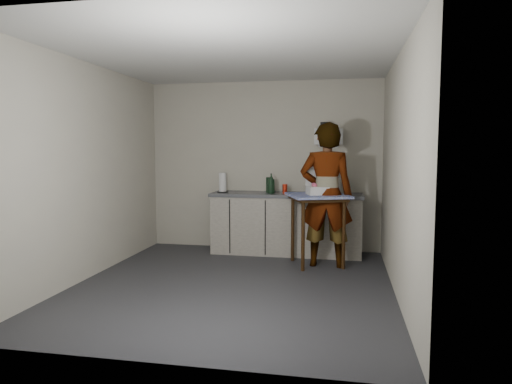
% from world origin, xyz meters
% --- Properties ---
extents(ground, '(4.00, 4.00, 0.00)m').
position_xyz_m(ground, '(0.00, 0.00, 0.00)').
color(ground, '#26262B').
rests_on(ground, ground).
extents(wall_back, '(3.60, 0.02, 2.60)m').
position_xyz_m(wall_back, '(0.00, 1.99, 1.30)').
color(wall_back, beige).
rests_on(wall_back, ground).
extents(wall_right, '(0.02, 4.00, 2.60)m').
position_xyz_m(wall_right, '(1.79, 0.00, 1.30)').
color(wall_right, beige).
rests_on(wall_right, ground).
extents(wall_left, '(0.02, 4.00, 2.60)m').
position_xyz_m(wall_left, '(-1.79, 0.00, 1.30)').
color(wall_left, beige).
rests_on(wall_left, ground).
extents(ceiling, '(3.60, 4.00, 0.01)m').
position_xyz_m(ceiling, '(0.00, 0.00, 2.60)').
color(ceiling, white).
rests_on(ceiling, wall_back).
extents(kitchen_counter, '(2.24, 0.62, 0.91)m').
position_xyz_m(kitchen_counter, '(0.40, 1.70, 0.43)').
color(kitchen_counter, black).
rests_on(kitchen_counter, ground).
extents(wall_shelf, '(0.42, 0.18, 0.37)m').
position_xyz_m(wall_shelf, '(1.00, 1.92, 1.75)').
color(wall_shelf, white).
rests_on(wall_shelf, ground).
extents(side_table, '(0.95, 0.95, 0.96)m').
position_xyz_m(side_table, '(0.89, 1.10, 0.84)').
color(side_table, '#351D0C').
rests_on(side_table, ground).
extents(standing_man, '(0.70, 0.46, 1.91)m').
position_xyz_m(standing_man, '(1.01, 1.06, 0.96)').
color(standing_man, '#B2A593').
rests_on(standing_man, ground).
extents(soap_bottle, '(0.14, 0.14, 0.30)m').
position_xyz_m(soap_bottle, '(0.18, 1.62, 1.06)').
color(soap_bottle, black).
rests_on(soap_bottle, kitchen_counter).
extents(soda_can, '(0.07, 0.07, 0.14)m').
position_xyz_m(soda_can, '(0.38, 1.67, 0.98)').
color(soda_can, red).
rests_on(soda_can, kitchen_counter).
extents(dark_bottle, '(0.07, 0.07, 0.23)m').
position_xyz_m(dark_bottle, '(0.12, 1.71, 1.03)').
color(dark_bottle, black).
rests_on(dark_bottle, kitchen_counter).
extents(paper_towel, '(0.17, 0.17, 0.30)m').
position_xyz_m(paper_towel, '(-0.56, 1.63, 1.05)').
color(paper_towel, black).
rests_on(paper_towel, kitchen_counter).
extents(dish_rack, '(0.37, 0.27, 0.26)m').
position_xyz_m(dish_rack, '(1.11, 1.74, 0.97)').
color(dish_rack, silver).
rests_on(dish_rack, kitchen_counter).
extents(bakery_box, '(0.34, 0.34, 0.37)m').
position_xyz_m(bakery_box, '(0.89, 1.07, 1.04)').
color(bakery_box, white).
rests_on(bakery_box, side_table).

